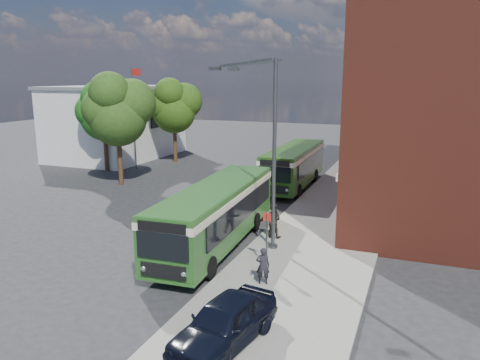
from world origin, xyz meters
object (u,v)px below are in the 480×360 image
at_px(bus_front, 216,210).
at_px(bus_rear, 294,163).
at_px(street_lamp, 267,152).
at_px(parked_car, 225,322).

height_order(bus_front, bus_rear, same).
bearing_deg(street_lamp, bus_front, -171.82).
bearing_deg(parked_car, bus_rear, 110.19).
relative_size(street_lamp, bus_front, 0.78).
bearing_deg(street_lamp, bus_rear, 99.32).
xyz_separation_m(street_lamp, bus_front, (-2.44, -0.35, -2.96)).
bearing_deg(bus_rear, street_lamp, -80.68).
distance_m(street_lamp, bus_front, 3.85).
bearing_deg(bus_front, street_lamp, 8.18).
xyz_separation_m(bus_front, bus_rear, (0.24, 13.76, -0.00)).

